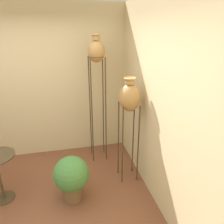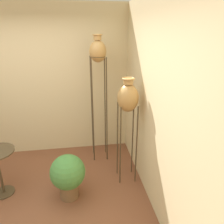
# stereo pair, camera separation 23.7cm
# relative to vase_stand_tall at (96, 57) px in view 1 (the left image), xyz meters

# --- Properties ---
(ground_plane) EXTENTS (14.00, 14.00, 0.00)m
(ground_plane) POSITION_rel_vase_stand_tall_xyz_m (-1.09, -1.26, -1.85)
(ground_plane) COLOR brown
(wall_back) EXTENTS (7.34, 0.06, 2.70)m
(wall_back) POSITION_rel_vase_stand_tall_xyz_m (-1.09, 0.44, -0.50)
(wall_back) COLOR beige
(wall_back) RESTS_ON ground_plane
(wall_right) EXTENTS (0.06, 7.34, 2.70)m
(wall_right) POSITION_rel_vase_stand_tall_xyz_m (0.61, -1.26, -0.50)
(wall_right) COLOR beige
(wall_right) RESTS_ON ground_plane
(vase_stand_tall) EXTENTS (0.27, 0.27, 2.20)m
(vase_stand_tall) POSITION_rel_vase_stand_tall_xyz_m (0.00, 0.00, 0.00)
(vase_stand_tall) COLOR #473823
(vase_stand_tall) RESTS_ON ground_plane
(vase_stand_medium) EXTENTS (0.31, 0.31, 1.65)m
(vase_stand_medium) POSITION_rel_vase_stand_tall_xyz_m (0.35, -0.69, -0.52)
(vase_stand_medium) COLOR #473823
(vase_stand_medium) RESTS_ON ground_plane
(potted_plant) EXTENTS (0.49, 0.49, 0.67)m
(potted_plant) POSITION_rel_vase_stand_tall_xyz_m (-0.55, -0.99, -1.47)
(potted_plant) COLOR brown
(potted_plant) RESTS_ON ground_plane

